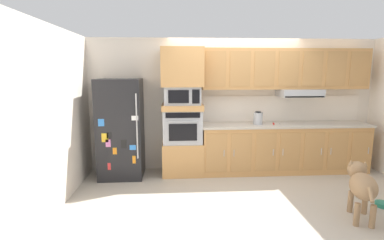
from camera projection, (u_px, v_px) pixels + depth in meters
name	position (u px, v px, depth m)	size (l,w,h in m)	color
ground_plane	(244.00, 187.00, 4.85)	(9.60, 9.60, 0.00)	#B2A899
back_kitchen_wall	(233.00, 104.00, 5.73)	(6.20, 0.12, 2.50)	silver
side_panel_left	(66.00, 114.00, 4.46)	(0.12, 7.10, 2.50)	silver
refrigerator	(121.00, 128.00, 5.24)	(0.76, 0.73, 1.76)	black
oven_base_cabinet	(183.00, 157.00, 5.47)	(0.74, 0.62, 0.60)	tan
built_in_oven	(182.00, 126.00, 5.37)	(0.70, 0.62, 0.60)	#A8AAAF
appliance_mid_shelf	(182.00, 107.00, 5.31)	(0.74, 0.62, 0.10)	tan
microwave	(182.00, 95.00, 5.28)	(0.64, 0.54, 0.32)	#A8AAAF
appliance_upper_cabinet	(182.00, 67.00, 5.20)	(0.74, 0.62, 0.68)	tan
lower_cabinet_run	(284.00, 148.00, 5.57)	(3.11, 0.63, 0.88)	tan
countertop_slab	(285.00, 125.00, 5.49)	(3.15, 0.64, 0.04)	#BCB2A3
backsplash_panel	(280.00, 108.00, 5.73)	(3.15, 0.02, 0.50)	white
upper_cabinet_with_hood	(286.00, 70.00, 5.45)	(3.11, 0.48, 0.88)	tan
screwdriver	(274.00, 124.00, 5.41)	(0.15, 0.13, 0.03)	red
electric_kettle	(258.00, 118.00, 5.39)	(0.17, 0.17, 0.24)	#A8AAAF
dog	(362.00, 184.00, 3.80)	(0.51, 0.97, 0.69)	#997551
dog_food_bowl	(383.00, 204.00, 4.14)	(0.20, 0.20, 0.06)	#267F66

